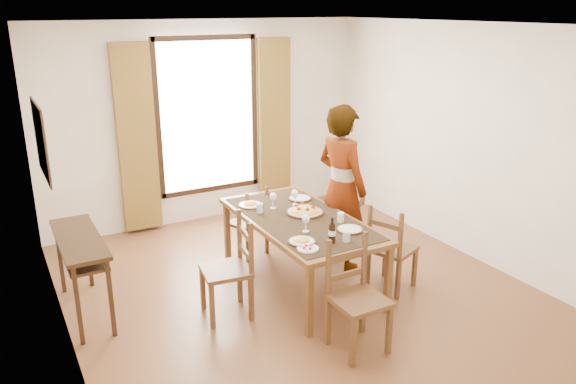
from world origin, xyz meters
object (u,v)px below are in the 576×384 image
console_table (80,248)px  pasta_platter (305,209)px  man (342,188)px  dining_table (300,223)px

console_table → pasta_platter: 2.27m
man → pasta_platter: size_ratio=4.68×
console_table → man: bearing=-6.0°
console_table → man: 2.79m
dining_table → pasta_platter: pasta_platter is taller
man → pasta_platter: man is taller
console_table → dining_table: (2.13, -0.47, 0.01)m
console_table → dining_table: console_table is taller
dining_table → man: man is taller
console_table → pasta_platter: (2.24, -0.38, 0.12)m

